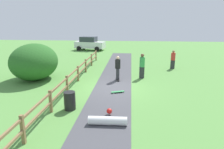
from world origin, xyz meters
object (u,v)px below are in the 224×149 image
at_px(trash_bin, 70,101).
at_px(bystander_red, 173,59).
at_px(bystander_green, 142,65).
at_px(bush_large, 34,62).
at_px(skater_fallen, 108,120).
at_px(skater_riding, 118,67).
at_px(skateboard_loose, 118,92).
at_px(parked_car_white, 90,43).

distance_m(trash_bin, bystander_red, 11.45).
bearing_deg(bystander_green, bush_large, -172.67).
bearing_deg(trash_bin, skater_fallen, -33.31).
bearing_deg(skater_riding, trash_bin, -111.28).
bearing_deg(bystander_green, bystander_red, 49.40).
bearing_deg(skater_riding, bystander_red, 41.57).
distance_m(skateboard_loose, parked_car_white, 18.26).
bearing_deg(bystander_red, bush_large, -157.71).
xyz_separation_m(skater_fallen, skateboard_loose, (0.18, 3.82, -0.11)).
relative_size(skater_fallen, bystander_red, 0.98).
relative_size(skateboard_loose, bystander_green, 0.44).
relative_size(bystander_red, bystander_green, 0.89).
xyz_separation_m(skater_riding, bystander_red, (4.66, 4.13, -0.09)).
xyz_separation_m(bystander_red, parked_car_white, (-9.66, 10.69, 0.05)).
bearing_deg(skateboard_loose, trash_bin, -131.21).
xyz_separation_m(bush_large, parked_car_white, (1.05, 15.08, -0.35)).
bearing_deg(bush_large, skater_riding, 2.40).
xyz_separation_m(trash_bin, skateboard_loose, (2.19, 2.50, -0.36)).
distance_m(bush_large, skater_fallen, 8.75).
height_order(trash_bin, parked_car_white, parked_car_white).
distance_m(skater_fallen, bystander_red, 11.62).
relative_size(skater_riding, bystander_red, 1.06).
distance_m(bystander_green, parked_car_white, 15.62).
bearing_deg(bystander_red, skater_riding, -138.43).
height_order(trash_bin, skater_fallen, trash_bin).
relative_size(trash_bin, skateboard_loose, 1.10).
bearing_deg(skater_riding, skater_fallen, -89.99).
bearing_deg(skater_fallen, bush_large, 134.14).
relative_size(bush_large, trash_bin, 4.36).
xyz_separation_m(bush_large, skateboard_loose, (6.23, -2.40, -1.23)).
height_order(bystander_green, parked_car_white, parked_car_white).
bearing_deg(bystander_red, skateboard_loose, -123.40).
bearing_deg(parked_car_white, bystander_green, -64.36).
xyz_separation_m(skater_riding, parked_car_white, (-5.00, 14.83, -0.04)).
height_order(trash_bin, skater_riding, skater_riding).
relative_size(skater_fallen, bystander_green, 0.88).
xyz_separation_m(bush_large, skater_riding, (6.04, 0.25, -0.31)).
xyz_separation_m(skateboard_loose, parked_car_white, (-5.18, 17.48, 0.87)).
relative_size(trash_bin, bystander_green, 0.48).
height_order(bush_large, trash_bin, bush_large).
bearing_deg(trash_bin, parked_car_white, 98.50).
height_order(bush_large, bystander_green, bush_large).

